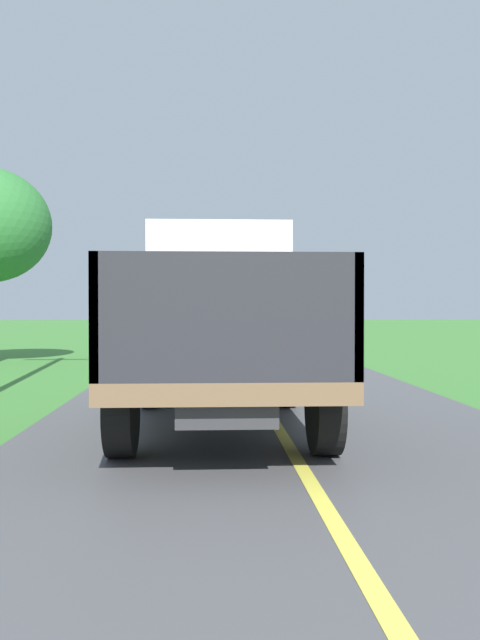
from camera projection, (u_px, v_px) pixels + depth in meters
banana_truck_near at (220, 319)px, 9.11m from camera, size 2.38×5.82×2.80m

